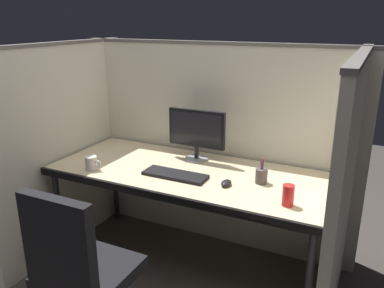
% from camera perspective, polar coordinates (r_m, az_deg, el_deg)
% --- Properties ---
extents(ground_plane, '(8.00, 8.00, 0.00)m').
position_cam_1_polar(ground_plane, '(2.80, -3.32, -20.29)').
color(ground_plane, '#423D38').
extents(cubicle_partition_rear, '(2.21, 0.06, 1.57)m').
position_cam_1_polar(cubicle_partition_rear, '(3.03, 3.26, -0.28)').
color(cubicle_partition_rear, beige).
rests_on(cubicle_partition_rear, ground).
extents(cubicle_partition_left, '(0.06, 1.41, 1.57)m').
position_cam_1_polar(cubicle_partition_left, '(3.12, -17.95, -0.59)').
color(cubicle_partition_left, beige).
rests_on(cubicle_partition_left, ground).
extents(cubicle_partition_right, '(0.06, 1.41, 1.57)m').
position_cam_1_polar(cubicle_partition_right, '(2.32, 21.19, -7.42)').
color(cubicle_partition_right, beige).
rests_on(cubicle_partition_right, ground).
extents(desk, '(1.90, 0.80, 0.74)m').
position_cam_1_polar(desk, '(2.67, -0.59, -5.06)').
color(desk, beige).
rests_on(desk, ground).
extents(monitor_center, '(0.43, 0.17, 0.37)m').
position_cam_1_polar(monitor_center, '(2.80, 0.67, 1.83)').
color(monitor_center, gray).
rests_on(monitor_center, desk).
extents(keyboard_main, '(0.43, 0.15, 0.02)m').
position_cam_1_polar(keyboard_main, '(2.58, -2.48, -4.51)').
color(keyboard_main, black).
rests_on(keyboard_main, desk).
extents(computer_mouse, '(0.06, 0.10, 0.04)m').
position_cam_1_polar(computer_mouse, '(2.44, 5.00, -5.69)').
color(computer_mouse, black).
rests_on(computer_mouse, desk).
extents(coffee_mug, '(0.13, 0.08, 0.09)m').
position_cam_1_polar(coffee_mug, '(2.76, -14.44, -2.71)').
color(coffee_mug, silver).
rests_on(coffee_mug, desk).
extents(pen_cup, '(0.08, 0.08, 0.17)m').
position_cam_1_polar(pen_cup, '(2.50, 10.08, -4.59)').
color(pen_cup, '#4C4742').
rests_on(pen_cup, desk).
extents(soda_can, '(0.07, 0.07, 0.12)m').
position_cam_1_polar(soda_can, '(2.24, 13.84, -7.29)').
color(soda_can, red).
rests_on(soda_can, desk).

